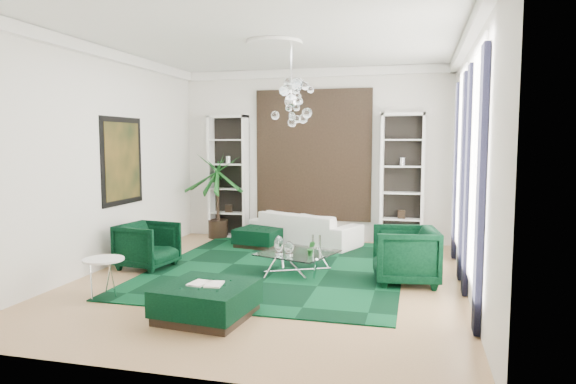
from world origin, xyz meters
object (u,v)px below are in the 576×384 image
(armchair_left, at_px, (148,245))
(side_table, at_px, (104,279))
(sofa, at_px, (305,228))
(ottoman_side, at_px, (260,237))
(coffee_table, at_px, (298,263))
(ottoman_front, at_px, (207,301))
(armchair_right, at_px, (405,255))
(palm, at_px, (218,184))

(armchair_left, height_order, side_table, armchair_left)
(sofa, distance_m, ottoman_side, 1.00)
(side_table, bearing_deg, coffee_table, 38.92)
(sofa, xyz_separation_m, ottoman_front, (-0.19, -4.85, -0.13))
(armchair_left, bearing_deg, sofa, -31.21)
(armchair_right, bearing_deg, coffee_table, -101.73)
(sofa, relative_size, ottoman_front, 2.22)
(sofa, height_order, side_table, sofa)
(armchair_left, distance_m, side_table, 1.71)
(armchair_left, relative_size, ottoman_front, 0.82)
(armchair_right, distance_m, ottoman_front, 3.26)
(ottoman_side, bearing_deg, armchair_left, -121.20)
(armchair_left, height_order, ottoman_side, armchair_left)
(coffee_table, bearing_deg, armchair_left, -175.07)
(coffee_table, xyz_separation_m, palm, (-2.52, 2.74, 1.05))
(coffee_table, distance_m, palm, 3.87)
(armchair_right, distance_m, side_table, 4.50)
(ottoman_side, bearing_deg, ottoman_front, -81.30)
(armchair_left, xyz_separation_m, ottoman_front, (2.02, -2.12, -0.19))
(armchair_right, xyz_separation_m, palm, (-4.26, 2.85, 0.80))
(coffee_table, bearing_deg, palm, 132.58)
(ottoman_side, bearing_deg, armchair_right, -34.85)
(coffee_table, bearing_deg, side_table, -141.08)
(ottoman_side, relative_size, ottoman_front, 0.82)
(ottoman_side, bearing_deg, coffee_table, -57.26)
(ottoman_side, height_order, palm, palm)
(coffee_table, relative_size, ottoman_side, 1.25)
(ottoman_side, distance_m, ottoman_front, 4.40)
(sofa, relative_size, side_table, 4.18)
(sofa, relative_size, ottoman_side, 2.70)
(armchair_right, bearing_deg, palm, -131.93)
(ottoman_side, relative_size, palm, 0.36)
(armchair_right, bearing_deg, armchair_left, -96.62)
(palm, bearing_deg, side_table, -88.20)
(sofa, bearing_deg, coffee_table, 121.38)
(ottoman_front, bearing_deg, side_table, 166.14)
(armchair_left, height_order, palm, palm)
(ottoman_front, bearing_deg, armchair_right, 43.39)
(sofa, bearing_deg, armchair_left, 72.64)
(armchair_left, bearing_deg, side_table, -163.19)
(side_table, bearing_deg, palm, 91.80)
(ottoman_side, height_order, side_table, side_table)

